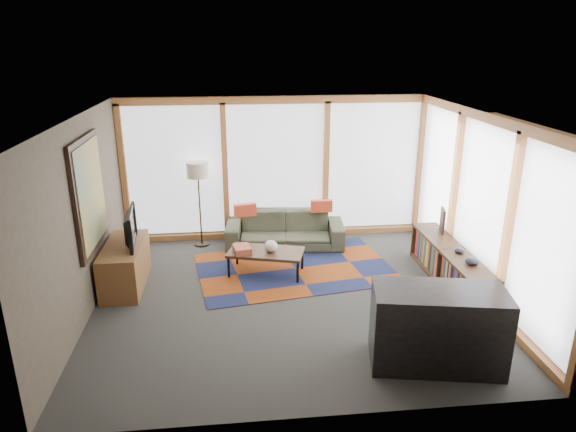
{
  "coord_description": "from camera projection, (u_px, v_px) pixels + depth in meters",
  "views": [
    {
      "loc": [
        -0.75,
        -6.58,
        3.54
      ],
      "look_at": [
        0.0,
        0.4,
        1.1
      ],
      "focal_mm": 32.0,
      "sensor_mm": 36.0,
      "label": 1
    }
  ],
  "objects": [
    {
      "name": "ground",
      "position": [
        291.0,
        297.0,
        7.42
      ],
      "size": [
        5.5,
        5.5,
        0.0
      ],
      "primitive_type": "plane",
      "color": "#2B2B29",
      "rests_on": "ground"
    },
    {
      "name": "room_envelope",
      "position": [
        320.0,
        183.0,
        7.49
      ],
      "size": [
        5.52,
        5.02,
        2.62
      ],
      "color": "#443B30",
      "rests_on": "ground"
    },
    {
      "name": "rug",
      "position": [
        295.0,
        268.0,
        8.32
      ],
      "size": [
        3.34,
        2.43,
        0.01
      ],
      "primitive_type": "cube",
      "rotation": [
        0.0,
        0.0,
        0.16
      ],
      "color": "maroon",
      "rests_on": "ground"
    },
    {
      "name": "sofa",
      "position": [
        285.0,
        230.0,
        9.16
      ],
      "size": [
        2.14,
        1.0,
        0.61
      ],
      "primitive_type": "imported",
      "rotation": [
        0.0,
        0.0,
        -0.09
      ],
      "color": "#393E2D",
      "rests_on": "ground"
    },
    {
      "name": "pillow_left",
      "position": [
        245.0,
        210.0,
        8.92
      ],
      "size": [
        0.4,
        0.21,
        0.21
      ],
      "primitive_type": "cube",
      "rotation": [
        0.0,
        0.0,
        0.25
      ],
      "color": "#BD3E22",
      "rests_on": "sofa"
    },
    {
      "name": "pillow_right",
      "position": [
        321.0,
        206.0,
        9.13
      ],
      "size": [
        0.38,
        0.12,
        0.21
      ],
      "primitive_type": "cube",
      "rotation": [
        0.0,
        0.0,
        -0.02
      ],
      "color": "#BD3E22",
      "rests_on": "sofa"
    },
    {
      "name": "floor_lamp",
      "position": [
        200.0,
        204.0,
        9.04
      ],
      "size": [
        0.38,
        0.38,
        1.53
      ],
      "primitive_type": null,
      "color": "#2D2318",
      "rests_on": "ground"
    },
    {
      "name": "coffee_table",
      "position": [
        266.0,
        262.0,
        8.09
      ],
      "size": [
        1.27,
        0.87,
        0.39
      ],
      "primitive_type": null,
      "rotation": [
        0.0,
        0.0,
        -0.27
      ],
      "color": "#321E12",
      "rests_on": "ground"
    },
    {
      "name": "book_stack",
      "position": [
        242.0,
        249.0,
        7.95
      ],
      "size": [
        0.31,
        0.35,
        0.1
      ],
      "primitive_type": "cube",
      "rotation": [
        0.0,
        0.0,
        0.2
      ],
      "color": "brown",
      "rests_on": "coffee_table"
    },
    {
      "name": "vase",
      "position": [
        271.0,
        246.0,
        7.97
      ],
      "size": [
        0.26,
        0.26,
        0.18
      ],
      "primitive_type": "ellipsoid",
      "rotation": [
        0.0,
        0.0,
        -0.25
      ],
      "color": "beige",
      "rests_on": "coffee_table"
    },
    {
      "name": "bookshelf",
      "position": [
        450.0,
        266.0,
        7.72
      ],
      "size": [
        0.42,
        2.3,
        0.58
      ],
      "primitive_type": null,
      "color": "#321E12",
      "rests_on": "ground"
    },
    {
      "name": "bowl_a",
      "position": [
        472.0,
        261.0,
        7.09
      ],
      "size": [
        0.21,
        0.21,
        0.1
      ],
      "primitive_type": "ellipsoid",
      "rotation": [
        0.0,
        0.0,
        0.07
      ],
      "color": "black",
      "rests_on": "bookshelf"
    },
    {
      "name": "bowl_b",
      "position": [
        460.0,
        250.0,
        7.47
      ],
      "size": [
        0.18,
        0.18,
        0.08
      ],
      "primitive_type": "ellipsoid",
      "rotation": [
        0.0,
        0.0,
        -0.16
      ],
      "color": "black",
      "rests_on": "bookshelf"
    },
    {
      "name": "shelf_picture",
      "position": [
        442.0,
        221.0,
        8.23
      ],
      "size": [
        0.11,
        0.29,
        0.39
      ],
      "primitive_type": "cube",
      "rotation": [
        0.0,
        0.0,
        -0.25
      ],
      "color": "black",
      "rests_on": "bookshelf"
    },
    {
      "name": "tv_console",
      "position": [
        125.0,
        265.0,
        7.66
      ],
      "size": [
        0.55,
        1.31,
        0.65
      ],
      "primitive_type": "cube",
      "color": "brown",
      "rests_on": "ground"
    },
    {
      "name": "television",
      "position": [
        126.0,
        228.0,
        7.51
      ],
      "size": [
        0.21,
        0.91,
        0.52
      ],
      "primitive_type": "imported",
      "rotation": [
        0.0,
        0.0,
        1.67
      ],
      "color": "black",
      "rests_on": "tv_console"
    },
    {
      "name": "bar_counter",
      "position": [
        437.0,
        328.0,
        5.76
      ],
      "size": [
        1.56,
        0.94,
        0.92
      ],
      "primitive_type": "cube",
      "rotation": [
        0.0,
        0.0,
        -0.19
      ],
      "color": "black",
      "rests_on": "ground"
    }
  ]
}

